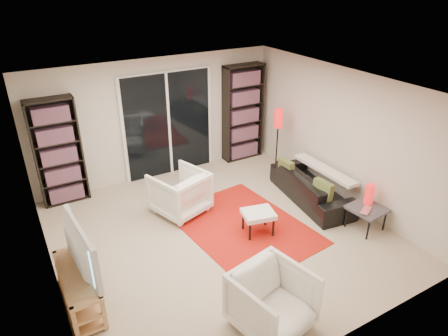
{
  "coord_description": "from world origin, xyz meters",
  "views": [
    {
      "loc": [
        -2.61,
        -4.67,
        3.87
      ],
      "look_at": [
        0.25,
        0.3,
        1.0
      ],
      "focal_mm": 32.0,
      "sensor_mm": 36.0,
      "label": 1
    }
  ],
  "objects_px": {
    "ottoman": "(258,215)",
    "armchair_front": "(272,301)",
    "bookshelf_right": "(243,113)",
    "armchair_back": "(180,192)",
    "floor_lamp": "(278,125)",
    "sofa": "(312,186)",
    "bookshelf_left": "(58,152)",
    "side_table": "(367,210)",
    "tv_stand": "(79,288)"
  },
  "relations": [
    {
      "from": "ottoman",
      "to": "armchair_front",
      "type": "bearing_deg",
      "value": -119.48
    },
    {
      "from": "bookshelf_right",
      "to": "armchair_front",
      "type": "relative_size",
      "value": 2.47
    },
    {
      "from": "armchair_back",
      "to": "floor_lamp",
      "type": "distance_m",
      "value": 2.52
    },
    {
      "from": "bookshelf_right",
      "to": "sofa",
      "type": "height_order",
      "value": "bookshelf_right"
    },
    {
      "from": "bookshelf_right",
      "to": "ottoman",
      "type": "bearing_deg",
      "value": -117.31
    },
    {
      "from": "sofa",
      "to": "ottoman",
      "type": "bearing_deg",
      "value": 112.68
    },
    {
      "from": "bookshelf_left",
      "to": "armchair_back",
      "type": "relative_size",
      "value": 2.28
    },
    {
      "from": "sofa",
      "to": "side_table",
      "type": "relative_size",
      "value": 3.2
    },
    {
      "from": "armchair_back",
      "to": "side_table",
      "type": "xyz_separation_m",
      "value": [
        2.42,
        -1.99,
        -0.03
      ]
    },
    {
      "from": "bookshelf_left",
      "to": "side_table",
      "type": "bearing_deg",
      "value": -39.76
    },
    {
      "from": "bookshelf_right",
      "to": "tv_stand",
      "type": "relative_size",
      "value": 1.74
    },
    {
      "from": "ottoman",
      "to": "floor_lamp",
      "type": "height_order",
      "value": "floor_lamp"
    },
    {
      "from": "sofa",
      "to": "armchair_back",
      "type": "xyz_separation_m",
      "value": [
        -2.28,
        0.83,
        0.11
      ]
    },
    {
      "from": "armchair_front",
      "to": "side_table",
      "type": "distance_m",
      "value": 2.67
    },
    {
      "from": "bookshelf_left",
      "to": "bookshelf_right",
      "type": "bearing_deg",
      "value": -0.0
    },
    {
      "from": "bookshelf_right",
      "to": "ottoman",
      "type": "relative_size",
      "value": 3.65
    },
    {
      "from": "floor_lamp",
      "to": "armchair_front",
      "type": "bearing_deg",
      "value": -127.25
    },
    {
      "from": "bookshelf_left",
      "to": "side_table",
      "type": "xyz_separation_m",
      "value": [
        4.09,
        -3.41,
        -0.62
      ]
    },
    {
      "from": "armchair_back",
      "to": "side_table",
      "type": "distance_m",
      "value": 3.14
    },
    {
      "from": "armchair_back",
      "to": "ottoman",
      "type": "distance_m",
      "value": 1.47
    },
    {
      "from": "armchair_front",
      "to": "ottoman",
      "type": "bearing_deg",
      "value": 49.24
    },
    {
      "from": "bookshelf_right",
      "to": "armchair_back",
      "type": "relative_size",
      "value": 2.46
    },
    {
      "from": "armchair_front",
      "to": "side_table",
      "type": "bearing_deg",
      "value": 7.65
    },
    {
      "from": "bookshelf_right",
      "to": "floor_lamp",
      "type": "relative_size",
      "value": 1.53
    },
    {
      "from": "bookshelf_left",
      "to": "armchair_back",
      "type": "bearing_deg",
      "value": -40.23
    },
    {
      "from": "bookshelf_right",
      "to": "bookshelf_left",
      "type": "bearing_deg",
      "value": 180.0
    },
    {
      "from": "ottoman",
      "to": "side_table",
      "type": "xyz_separation_m",
      "value": [
        1.6,
        -0.78,
        0.02
      ]
    },
    {
      "from": "armchair_back",
      "to": "floor_lamp",
      "type": "xyz_separation_m",
      "value": [
        2.39,
        0.43,
        0.66
      ]
    },
    {
      "from": "sofa",
      "to": "ottoman",
      "type": "relative_size",
      "value": 3.27
    },
    {
      "from": "armchair_front",
      "to": "floor_lamp",
      "type": "xyz_separation_m",
      "value": [
        2.5,
        3.29,
        0.66
      ]
    },
    {
      "from": "bookshelf_left",
      "to": "floor_lamp",
      "type": "bearing_deg",
      "value": -13.62
    },
    {
      "from": "ottoman",
      "to": "sofa",
      "type": "bearing_deg",
      "value": 14.61
    },
    {
      "from": "floor_lamp",
      "to": "side_table",
      "type": "bearing_deg",
      "value": -89.3
    },
    {
      "from": "armchair_back",
      "to": "side_table",
      "type": "bearing_deg",
      "value": 122.34
    },
    {
      "from": "armchair_back",
      "to": "tv_stand",
      "type": "bearing_deg",
      "value": 15.79
    },
    {
      "from": "armchair_front",
      "to": "floor_lamp",
      "type": "height_order",
      "value": "floor_lamp"
    },
    {
      "from": "armchair_back",
      "to": "bookshelf_right",
      "type": "bearing_deg",
      "value": -165.32
    },
    {
      "from": "tv_stand",
      "to": "bookshelf_right",
      "type": "bearing_deg",
      "value": 33.44
    },
    {
      "from": "ottoman",
      "to": "floor_lamp",
      "type": "distance_m",
      "value": 2.38
    },
    {
      "from": "bookshelf_left",
      "to": "armchair_back",
      "type": "distance_m",
      "value": 2.26
    },
    {
      "from": "tv_stand",
      "to": "sofa",
      "type": "relative_size",
      "value": 0.64
    },
    {
      "from": "bookshelf_right",
      "to": "armchair_back",
      "type": "height_order",
      "value": "bookshelf_right"
    },
    {
      "from": "armchair_back",
      "to": "bookshelf_left",
      "type": "bearing_deg",
      "value": -58.46
    },
    {
      "from": "sofa",
      "to": "side_table",
      "type": "distance_m",
      "value": 1.17
    },
    {
      "from": "armchair_front",
      "to": "ottoman",
      "type": "xyz_separation_m",
      "value": [
        0.93,
        1.65,
        -0.04
      ]
    },
    {
      "from": "bookshelf_right",
      "to": "floor_lamp",
      "type": "distance_m",
      "value": 1.01
    },
    {
      "from": "bookshelf_left",
      "to": "tv_stand",
      "type": "xyz_separation_m",
      "value": [
        -0.34,
        -2.77,
        -0.71
      ]
    },
    {
      "from": "bookshelf_left",
      "to": "sofa",
      "type": "xyz_separation_m",
      "value": [
        3.94,
        -2.25,
        -0.7
      ]
    },
    {
      "from": "bookshelf_right",
      "to": "sofa",
      "type": "relative_size",
      "value": 1.11
    },
    {
      "from": "sofa",
      "to": "floor_lamp",
      "type": "xyz_separation_m",
      "value": [
        0.12,
        1.26,
        0.77
      ]
    }
  ]
}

